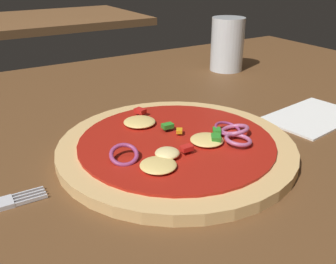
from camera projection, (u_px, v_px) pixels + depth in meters
The scene contains 5 objects.
dining_table at pixel (149, 183), 0.44m from camera, with size 1.45×1.06×0.03m.
pizza at pixel (177, 146), 0.47m from camera, with size 0.29×0.29×0.03m.
beer_glass at pixel (227, 46), 0.81m from camera, with size 0.07×0.07×0.11m.
napkin at pixel (312, 117), 0.58m from camera, with size 0.16×0.11×0.00m.
background_table at pixel (33, 21), 1.55m from camera, with size 0.87×0.53×0.03m.
Camera 1 is at (-0.18, -0.33, 0.25)m, focal length 40.46 mm.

